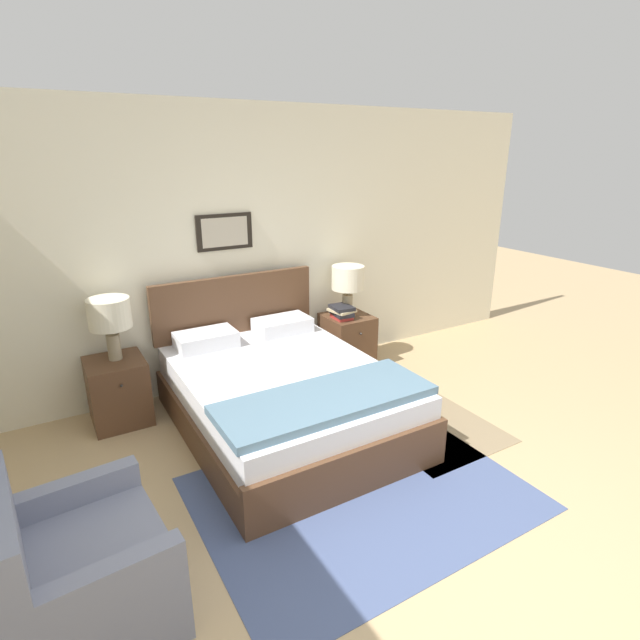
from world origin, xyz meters
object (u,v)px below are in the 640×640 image
armchair (81,573)px  nightstand_near_window (118,391)px  bed (283,395)px  nightstand_by_door (347,340)px  table_lamp_by_door (348,280)px  table_lamp_near_window (110,316)px

armchair → nightstand_near_window: bearing=161.0°
bed → nightstand_by_door: bed is taller
armchair → nightstand_by_door: (2.79, 1.92, -0.01)m
bed → nightstand_near_window: bed is taller
armchair → table_lamp_by_door: 3.47m
armchair → nightstand_near_window: armchair is taller
nightstand_near_window → table_lamp_near_window: bearing=56.6°
bed → nightstand_by_door: (1.15, 0.79, -0.02)m
nightstand_near_window → nightstand_by_door: same height
nightstand_by_door → table_lamp_by_door: bearing=61.6°
armchair → table_lamp_by_door: size_ratio=1.64×
nightstand_near_window → table_lamp_near_window: 0.65m
nightstand_near_window → table_lamp_by_door: bearing=0.7°
bed → armchair: (-1.64, -1.14, -0.00)m
table_lamp_near_window → table_lamp_by_door: (2.29, 0.00, 0.00)m
bed → nightstand_near_window: (-1.15, 0.79, -0.02)m
nightstand_near_window → table_lamp_by_door: 2.40m
table_lamp_by_door → nightstand_by_door: bearing=-118.4°
nightstand_near_window → table_lamp_near_window: size_ratio=1.06×
nightstand_near_window → table_lamp_near_window: (0.02, 0.03, 0.65)m
armchair → table_lamp_near_window: (0.51, 1.95, 0.64)m
armchair → table_lamp_by_door: bearing=120.2°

